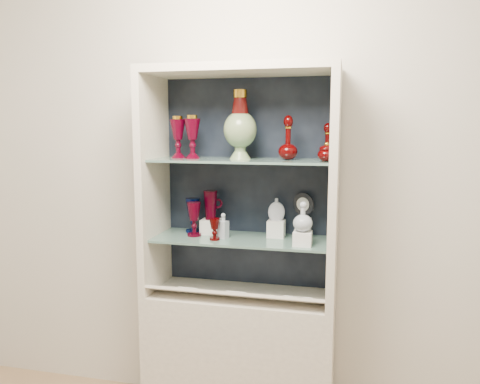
% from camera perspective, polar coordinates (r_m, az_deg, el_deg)
% --- Properties ---
extents(wall_back, '(3.50, 0.02, 2.80)m').
position_cam_1_polar(wall_back, '(2.64, 1.09, 2.81)').
color(wall_back, beige).
rests_on(wall_back, ground).
extents(cabinet_base, '(1.00, 0.40, 0.75)m').
position_cam_1_polar(cabinet_base, '(2.72, 0.00, -19.64)').
color(cabinet_base, beige).
rests_on(cabinet_base, ground).
extents(cabinet_back_panel, '(0.98, 0.02, 1.15)m').
position_cam_1_polar(cabinet_back_panel, '(2.61, 0.95, 1.12)').
color(cabinet_back_panel, black).
rests_on(cabinet_back_panel, cabinet_base).
extents(cabinet_side_left, '(0.04, 0.40, 1.15)m').
position_cam_1_polar(cabinet_side_left, '(2.58, -10.43, 0.89)').
color(cabinet_side_left, beige).
rests_on(cabinet_side_left, cabinet_base).
extents(cabinet_side_right, '(0.04, 0.40, 1.15)m').
position_cam_1_polar(cabinet_side_right, '(2.37, 11.38, 0.22)').
color(cabinet_side_right, beige).
rests_on(cabinet_side_right, cabinet_base).
extents(cabinet_top_cap, '(1.00, 0.40, 0.04)m').
position_cam_1_polar(cabinet_top_cap, '(2.43, 0.00, 14.66)').
color(cabinet_top_cap, beige).
rests_on(cabinet_top_cap, cabinet_side_left).
extents(shelf_lower, '(0.92, 0.34, 0.01)m').
position_cam_1_polar(shelf_lower, '(2.50, 0.10, -5.75)').
color(shelf_lower, slate).
rests_on(shelf_lower, cabinet_side_left).
extents(shelf_upper, '(0.92, 0.34, 0.01)m').
position_cam_1_polar(shelf_upper, '(2.44, 0.11, 3.89)').
color(shelf_upper, slate).
rests_on(shelf_upper, cabinet_side_left).
extents(label_ledge, '(0.92, 0.17, 0.09)m').
position_cam_1_polar(label_ledge, '(2.46, -0.60, -12.44)').
color(label_ledge, beige).
rests_on(label_ledge, cabinet_base).
extents(label_card_0, '(0.10, 0.06, 0.03)m').
position_cam_1_polar(label_card_0, '(2.40, 6.66, -12.61)').
color(label_card_0, white).
rests_on(label_card_0, label_ledge).
extents(label_card_1, '(0.10, 0.06, 0.03)m').
position_cam_1_polar(label_card_1, '(2.45, -0.35, -12.13)').
color(label_card_1, white).
rests_on(label_card_1, label_ledge).
extents(label_card_2, '(0.10, 0.06, 0.03)m').
position_cam_1_polar(label_card_2, '(2.52, -6.20, -11.60)').
color(label_card_2, white).
rests_on(label_card_2, label_ledge).
extents(label_card_3, '(0.10, 0.06, 0.03)m').
position_cam_1_polar(label_card_3, '(2.40, 7.63, -12.66)').
color(label_card_3, white).
rests_on(label_card_3, label_ledge).
extents(pedestal_lamp_left, '(0.11, 0.11, 0.23)m').
position_cam_1_polar(pedestal_lamp_left, '(2.49, -5.82, 6.70)').
color(pedestal_lamp_left, '#3F000F').
rests_on(pedestal_lamp_left, shelf_upper).
extents(pedestal_lamp_right, '(0.09, 0.09, 0.22)m').
position_cam_1_polar(pedestal_lamp_right, '(2.54, -7.57, 6.65)').
color(pedestal_lamp_right, '#3F000F').
rests_on(pedestal_lamp_right, shelf_upper).
extents(enamel_urn, '(0.21, 0.21, 0.35)m').
position_cam_1_polar(enamel_urn, '(2.44, 0.02, 8.20)').
color(enamel_urn, '#0D411F').
rests_on(enamel_urn, shelf_upper).
extents(ruby_decanter_a, '(0.12, 0.12, 0.25)m').
position_cam_1_polar(ruby_decanter_a, '(2.39, 5.89, 6.92)').
color(ruby_decanter_a, '#3B0000').
rests_on(ruby_decanter_a, shelf_upper).
extents(ruby_decanter_b, '(0.11, 0.11, 0.20)m').
position_cam_1_polar(ruby_decanter_b, '(2.45, 10.61, 6.23)').
color(ruby_decanter_b, '#3B0000').
rests_on(ruby_decanter_b, shelf_upper).
extents(lidded_bowl, '(0.09, 0.09, 0.10)m').
position_cam_1_polar(lidded_bowl, '(2.31, 10.48, 4.87)').
color(lidded_bowl, '#3B0000').
rests_on(lidded_bowl, shelf_upper).
extents(cobalt_goblet, '(0.09, 0.09, 0.19)m').
position_cam_1_polar(cobalt_goblet, '(2.63, -5.76, -2.85)').
color(cobalt_goblet, '#000B3F').
rests_on(cobalt_goblet, shelf_lower).
extents(ruby_goblet_tall, '(0.08, 0.08, 0.18)m').
position_cam_1_polar(ruby_goblet_tall, '(2.54, -5.62, -3.31)').
color(ruby_goblet_tall, '#3F000F').
rests_on(ruby_goblet_tall, shelf_lower).
extents(ruby_goblet_small, '(0.07, 0.07, 0.11)m').
position_cam_1_polar(ruby_goblet_small, '(2.45, -3.11, -4.55)').
color(ruby_goblet_small, '#3B0000').
rests_on(ruby_goblet_small, shelf_lower).
extents(riser_ruby_pitcher, '(0.10, 0.10, 0.08)m').
position_cam_1_polar(riser_ruby_pitcher, '(2.60, -3.58, -4.20)').
color(riser_ruby_pitcher, silver).
rests_on(riser_ruby_pitcher, shelf_lower).
extents(ruby_pitcher, '(0.14, 0.11, 0.16)m').
position_cam_1_polar(ruby_pitcher, '(2.57, -3.61, -1.60)').
color(ruby_pitcher, '#3F000F').
rests_on(ruby_pitcher, riser_ruby_pitcher).
extents(clear_square_bottle, '(0.06, 0.06, 0.14)m').
position_cam_1_polar(clear_square_bottle, '(2.48, -2.06, -4.12)').
color(clear_square_bottle, '#9BA6B3').
rests_on(clear_square_bottle, shelf_lower).
extents(riser_flat_flask, '(0.09, 0.09, 0.09)m').
position_cam_1_polar(riser_flat_flask, '(2.52, 4.43, -4.47)').
color(riser_flat_flask, silver).
rests_on(riser_flat_flask, shelf_lower).
extents(flat_flask, '(0.09, 0.05, 0.12)m').
position_cam_1_polar(flat_flask, '(2.50, 4.46, -2.08)').
color(flat_flask, '#B1B8C7').
rests_on(flat_flask, riser_flat_flask).
extents(riser_clear_round_decanter, '(0.09, 0.09, 0.07)m').
position_cam_1_polar(riser_clear_round_decanter, '(2.36, 7.62, -5.64)').
color(riser_clear_round_decanter, silver).
rests_on(riser_clear_round_decanter, shelf_lower).
extents(clear_round_decanter, '(0.12, 0.12, 0.14)m').
position_cam_1_polar(clear_round_decanter, '(2.34, 7.67, -3.08)').
color(clear_round_decanter, '#9BA6B3').
rests_on(clear_round_decanter, riser_clear_round_decanter).
extents(riser_cameo_medallion, '(0.08, 0.08, 0.10)m').
position_cam_1_polar(riser_cameo_medallion, '(2.54, 7.70, -4.34)').
color(riser_cameo_medallion, silver).
rests_on(riser_cameo_medallion, shelf_lower).
extents(cameo_medallion, '(0.13, 0.09, 0.14)m').
position_cam_1_polar(cameo_medallion, '(2.51, 7.75, -1.63)').
color(cameo_medallion, black).
rests_on(cameo_medallion, riser_cameo_medallion).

